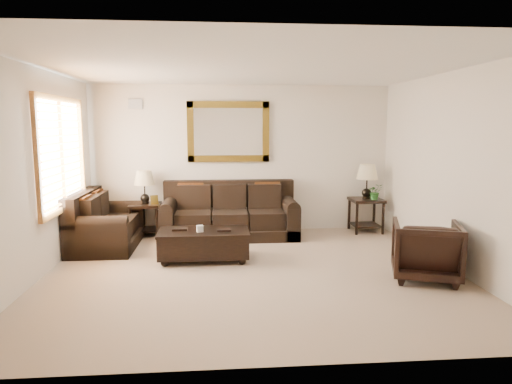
{
  "coord_description": "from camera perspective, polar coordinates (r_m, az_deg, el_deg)",
  "views": [
    {
      "loc": [
        -0.45,
        -5.96,
        1.95
      ],
      "look_at": [
        0.11,
        0.6,
        1.0
      ],
      "focal_mm": 32.0,
      "sensor_mm": 36.0,
      "label": 1
    }
  ],
  "objects": [
    {
      "name": "room",
      "position": [
        6.01,
        -0.55,
        2.47
      ],
      "size": [
        5.51,
        5.01,
        2.71
      ],
      "color": "gray",
      "rests_on": "ground"
    },
    {
      "name": "window",
      "position": [
        7.23,
        -23.05,
        4.38
      ],
      "size": [
        0.07,
        1.96,
        1.66
      ],
      "color": "white",
      "rests_on": "room"
    },
    {
      "name": "mirror",
      "position": [
        8.43,
        -3.47,
        7.52
      ],
      "size": [
        1.5,
        0.06,
        1.1
      ],
      "color": "#452C0D",
      "rests_on": "room"
    },
    {
      "name": "air_vent",
      "position": [
        8.57,
        -14.85,
        10.62
      ],
      "size": [
        0.25,
        0.02,
        0.18
      ],
      "primitive_type": "cube",
      "color": "#999999",
      "rests_on": "room"
    },
    {
      "name": "sofa",
      "position": [
        8.15,
        -3.3,
        -3.11
      ],
      "size": [
        2.37,
        1.02,
        0.97
      ],
      "color": "black",
      "rests_on": "room"
    },
    {
      "name": "loveseat",
      "position": [
        7.84,
        -18.52,
        -4.12
      ],
      "size": [
        0.96,
        1.61,
        0.91
      ],
      "rotation": [
        0.0,
        0.0,
        1.57
      ],
      "color": "black",
      "rests_on": "room"
    },
    {
      "name": "end_table_left",
      "position": [
        8.34,
        -13.72,
        -0.19
      ],
      "size": [
        0.53,
        0.53,
        1.17
      ],
      "color": "black",
      "rests_on": "room"
    },
    {
      "name": "end_table_right",
      "position": [
        8.66,
        13.67,
        0.48
      ],
      "size": [
        0.57,
        0.57,
        1.26
      ],
      "color": "black",
      "rests_on": "room"
    },
    {
      "name": "coffee_table",
      "position": [
        6.76,
        -6.54,
        -6.18
      ],
      "size": [
        1.32,
        0.71,
        0.56
      ],
      "rotation": [
        0.0,
        0.0,
        0.0
      ],
      "color": "black",
      "rests_on": "room"
    },
    {
      "name": "armchair",
      "position": [
        6.26,
        20.49,
        -6.52
      ],
      "size": [
        1.01,
        0.98,
        0.83
      ],
      "primitive_type": "imported",
      "rotation": [
        0.0,
        0.0,
        2.81
      ],
      "color": "black",
      "rests_on": "floor"
    },
    {
      "name": "potted_plant",
      "position": [
        8.61,
        14.65,
        -0.16
      ],
      "size": [
        0.26,
        0.29,
        0.22
      ],
      "primitive_type": "imported",
      "rotation": [
        0.0,
        0.0,
        -0.02
      ],
      "color": "#245B1F",
      "rests_on": "end_table_right"
    }
  ]
}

